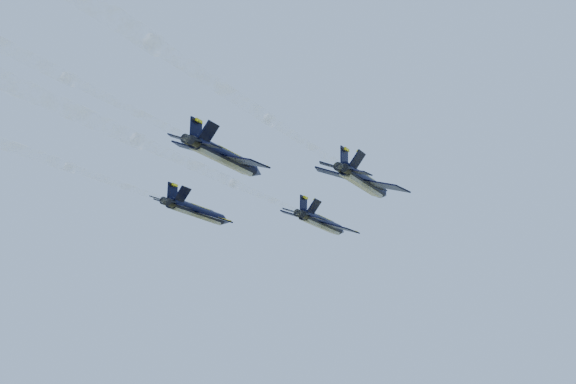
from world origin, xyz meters
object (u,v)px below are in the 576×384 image
Objects in this scene: jet_lead at (322,223)px; jet_right at (364,182)px; jet_slot at (226,158)px; jet_left at (198,212)px.

jet_right is (13.73, -9.87, 0.00)m from jet_lead.
jet_slot is at bearing -129.38° from jet_right.
jet_left and jet_slot have the same top height.
jet_lead is 1.00× the size of jet_left.
jet_slot is at bearing -90.61° from jet_lead.
jet_slot is (-7.45, -15.92, 0.00)m from jet_right.
jet_left is 1.00× the size of jet_right.
jet_left is at bearing -138.60° from jet_lead.
jet_lead and jet_slot have the same top height.
jet_right is 17.58m from jet_slot.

